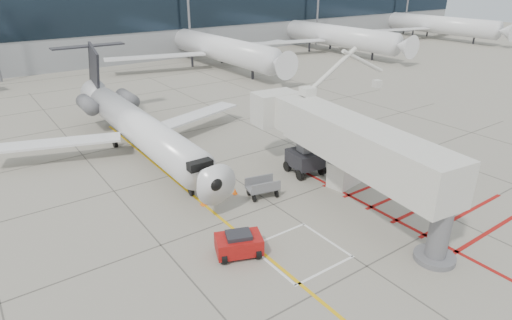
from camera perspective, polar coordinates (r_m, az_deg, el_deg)
ground_plane at (r=25.89m, az=7.83°, el=-9.45°), size 260.00×260.00×0.00m
regional_jet at (r=34.26m, az=-14.19°, el=5.56°), size 23.47×29.44×7.65m
jet_bridge at (r=27.31m, az=13.77°, el=0.79°), size 11.18×19.71×7.50m
pushback_tug at (r=23.43m, az=-2.32°, el=-11.03°), size 2.85×2.32×1.43m
baggage_cart at (r=29.15m, az=0.88°, el=-3.67°), size 2.34×1.75×1.33m
ground_power_unit at (r=31.28m, az=11.77°, el=-1.60°), size 2.64×1.79×1.93m
cone_nose at (r=28.46m, az=-7.01°, el=-5.49°), size 0.39×0.39×0.54m
cone_side at (r=29.65m, az=-2.82°, el=-4.17°), size 0.32×0.32×0.44m
terminal_building at (r=89.42m, az=-19.87°, el=17.81°), size 180.00×28.00×14.00m
terminal_glass_band at (r=76.02m, az=-16.74°, el=18.14°), size 180.00×0.10×6.00m
bg_aircraft_c at (r=71.30m, az=-5.91°, el=16.75°), size 33.87×37.63×11.29m
bg_aircraft_d at (r=86.80m, az=9.63°, el=17.80°), size 34.13×37.92×11.38m
bg_aircraft_e at (r=112.03m, az=22.24°, el=17.74°), size 34.42×38.24×11.47m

